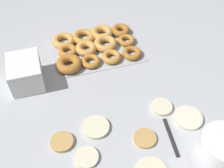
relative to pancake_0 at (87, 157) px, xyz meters
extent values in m
plane|color=#B2B5BA|center=(-0.16, -0.13, -0.01)|extent=(3.00, 3.00, 0.00)
cylinder|color=beige|center=(0.00, 0.00, 0.00)|extent=(0.08, 0.08, 0.01)
cylinder|color=tan|center=(-0.21, -0.01, 0.00)|extent=(0.08, 0.08, 0.01)
cylinder|color=beige|center=(-0.06, -0.11, 0.00)|extent=(0.10, 0.10, 0.01)
cylinder|color=beige|center=(-0.40, -0.05, 0.00)|extent=(0.11, 0.11, 0.01)
cylinder|color=tan|center=(0.07, -0.08, 0.00)|extent=(0.08, 0.08, 0.01)
cylinder|color=beige|center=(-0.32, -0.12, 0.00)|extent=(0.08, 0.08, 0.01)
cube|color=#ADAFB5|center=(-0.17, -0.52, 0.00)|extent=(0.41, 0.28, 0.01)
torus|color=#AD6B28|center=(-0.31, -0.60, 0.01)|extent=(0.09, 0.09, 0.03)
torus|color=#D19347|center=(-0.21, -0.60, 0.02)|extent=(0.11, 0.11, 0.03)
torus|color=#C68438|center=(-0.12, -0.60, 0.01)|extent=(0.11, 0.11, 0.03)
torus|color=#D19347|center=(-0.03, -0.60, 0.02)|extent=(0.11, 0.11, 0.03)
torus|color=#B7752D|center=(-0.31, -0.52, 0.01)|extent=(0.08, 0.08, 0.02)
torus|color=#D19347|center=(-0.21, -0.52, 0.02)|extent=(0.11, 0.11, 0.03)
torus|color=#D19347|center=(-0.12, -0.52, 0.02)|extent=(0.10, 0.10, 0.03)
torus|color=#B7752D|center=(-0.03, -0.53, 0.01)|extent=(0.09, 0.09, 0.03)
torus|color=#AD6B28|center=(-0.31, -0.43, 0.01)|extent=(0.09, 0.09, 0.02)
torus|color=#C68438|center=(-0.21, -0.43, 0.01)|extent=(0.09, 0.09, 0.03)
torus|color=#B7752D|center=(-0.12, -0.43, 0.01)|extent=(0.08, 0.08, 0.02)
torus|color=#AD6B28|center=(-0.02, -0.44, 0.02)|extent=(0.11, 0.11, 0.04)
cylinder|color=white|center=(-0.45, 0.10, 0.03)|extent=(0.16, 0.16, 0.07)
cube|color=white|center=(0.16, -0.40, 0.01)|extent=(0.13, 0.16, 0.02)
cube|color=white|center=(0.16, -0.40, 0.03)|extent=(0.13, 0.16, 0.02)
cube|color=white|center=(0.16, -0.40, 0.05)|extent=(0.13, 0.16, 0.02)
cube|color=white|center=(0.16, -0.40, 0.07)|extent=(0.13, 0.16, 0.02)
cube|color=white|center=(0.16, -0.40, 0.10)|extent=(0.13, 0.16, 0.02)
cube|color=black|center=(-0.31, 0.01, 0.00)|extent=(0.03, 0.16, 0.01)
camera|label=1|loc=(0.04, 0.44, 0.88)|focal=45.00mm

